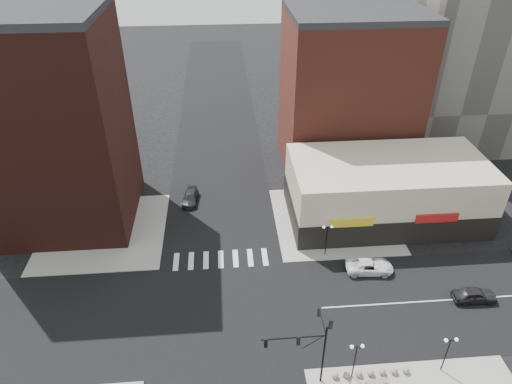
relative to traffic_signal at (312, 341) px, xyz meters
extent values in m
plane|color=black|center=(-7.24, 7.83, -4.96)|extent=(240.00, 240.00, 0.00)
cube|color=black|center=(-7.24, 7.83, -4.95)|extent=(200.00, 14.00, 0.02)
cube|color=black|center=(-7.24, 7.83, -4.95)|extent=(14.00, 200.00, 0.02)
cube|color=gray|center=(-21.74, 22.33, -4.90)|extent=(15.00, 15.00, 0.12)
cube|color=gray|center=(7.26, 22.33, -4.90)|extent=(15.00, 15.00, 0.12)
cube|color=#391612|center=(-26.24, 26.33, 7.54)|extent=(16.00, 15.00, 25.00)
cube|color=#391612|center=(-39.24, 41.83, 1.04)|extent=(20.00, 18.00, 12.00)
cube|color=maroon|center=(11.76, 37.33, 6.04)|extent=(18.00, 15.00, 22.00)
cube|color=beige|center=(13.76, 22.83, -0.96)|extent=(24.00, 12.00, 8.00)
cube|color=black|center=(13.76, 22.83, -3.26)|extent=(24.20, 12.20, 3.40)
cylinder|color=black|center=(0.96, -0.37, -1.46)|extent=(0.18, 0.18, 7.00)
cylinder|color=black|center=(-1.64, -0.37, 1.04)|extent=(5.20, 0.11, 0.11)
cylinder|color=black|center=(-0.04, -0.37, 0.34)|extent=(1.72, 0.06, 1.46)
cylinder|color=black|center=(0.96, 1.13, 1.04)|extent=(0.11, 3.00, 0.11)
cube|color=black|center=(-3.84, -0.37, 0.64)|extent=(0.28, 0.18, 0.95)
sphere|color=red|center=(-3.84, -0.37, 0.94)|extent=(0.16, 0.16, 0.16)
cube|color=black|center=(-1.24, -0.37, 0.64)|extent=(0.28, 0.18, 0.95)
sphere|color=red|center=(-1.24, -0.37, 0.94)|extent=(0.16, 0.16, 0.16)
cube|color=black|center=(0.96, 2.43, 0.64)|extent=(0.18, 0.28, 0.95)
sphere|color=red|center=(0.96, 2.43, 0.94)|extent=(0.16, 0.16, 0.16)
cube|color=black|center=(1.21, -0.37, 2.34)|extent=(0.28, 0.18, 0.95)
sphere|color=red|center=(1.21, -0.37, 2.64)|extent=(0.16, 0.16, 0.16)
cylinder|color=black|center=(3.76, -0.17, -2.84)|extent=(0.11, 0.11, 4.00)
cylinder|color=black|center=(3.76, -0.17, -0.94)|extent=(0.90, 0.06, 0.06)
sphere|color=white|center=(3.31, -0.17, -0.84)|extent=(0.32, 0.32, 0.32)
sphere|color=white|center=(4.21, -0.17, -0.84)|extent=(0.32, 0.32, 0.32)
cylinder|color=black|center=(11.76, -0.17, -2.84)|extent=(0.11, 0.11, 4.00)
cylinder|color=black|center=(11.76, -0.17, -0.94)|extent=(0.90, 0.06, 0.06)
sphere|color=white|center=(11.31, -0.17, -0.84)|extent=(0.32, 0.32, 0.32)
sphere|color=white|center=(12.21, -0.17, -0.84)|extent=(0.32, 0.32, 0.32)
cylinder|color=black|center=(4.76, 15.83, -2.84)|extent=(0.11, 0.11, 4.00)
cylinder|color=black|center=(4.76, 15.83, -0.94)|extent=(0.90, 0.06, 0.06)
sphere|color=white|center=(4.31, 15.83, -0.84)|extent=(0.32, 0.32, 0.32)
sphere|color=white|center=(5.21, 15.83, -0.84)|extent=(0.32, 0.32, 0.32)
sphere|color=gray|center=(2.26, -0.17, -4.55)|extent=(0.59, 0.59, 0.59)
sphere|color=gray|center=(3.31, -0.17, -4.55)|extent=(0.59, 0.59, 0.59)
sphere|color=gray|center=(4.36, -0.17, -4.55)|extent=(0.59, 0.59, 0.59)
sphere|color=gray|center=(5.41, -0.17, -4.55)|extent=(0.59, 0.59, 0.59)
sphere|color=gray|center=(6.46, -0.17, -4.55)|extent=(0.59, 0.59, 0.59)
sphere|color=gray|center=(7.51, -0.17, -4.55)|extent=(0.59, 0.59, 0.59)
sphere|color=gray|center=(8.56, -0.17, -4.55)|extent=(0.59, 0.59, 0.59)
imported|color=white|center=(9.09, 12.75, -4.24)|extent=(5.37, 2.77, 1.45)
imported|color=black|center=(18.60, 7.62, -4.20)|extent=(4.52, 1.96, 1.52)
imported|color=black|center=(-11.22, 28.12, -4.30)|extent=(2.32, 4.74, 1.33)
cube|color=#8B6B60|center=(5.60, -1.17, -4.68)|extent=(1.77, 0.70, 0.32)
cube|color=#8B6B60|center=(5.60, -1.17, -4.45)|extent=(2.00, 0.84, 0.13)
camera|label=1|loc=(-6.53, -23.68, 30.39)|focal=32.00mm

